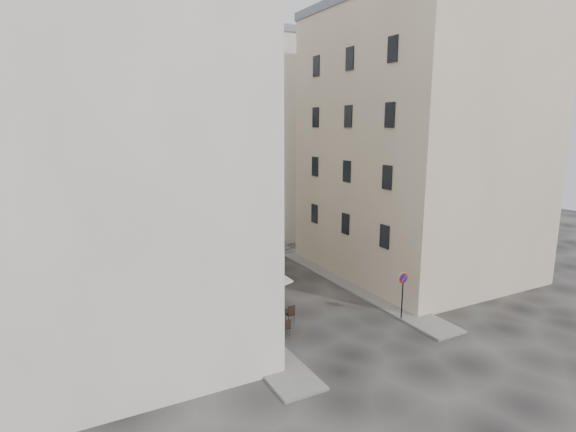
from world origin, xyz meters
TOP-DOWN VIEW (x-y plane):
  - ground at (0.00, 0.00)m, footprint 90.00×90.00m
  - sidewalk_left at (-4.50, 4.00)m, footprint 2.00×22.00m
  - sidewalk_right at (4.50, 3.00)m, footprint 2.00×18.00m
  - building_left at (-10.50, 3.00)m, footprint 12.20×16.20m
  - building_right at (10.50, 3.50)m, footprint 12.20×14.20m
  - building_back at (-1.00, 19.00)m, footprint 18.20×10.20m
  - cafe_storefront at (-4.32, 1.00)m, footprint 1.74×7.30m
  - stone_steps at (0.00, 12.57)m, footprint 9.00×3.15m
  - bollard_near at (-3.25, -1.00)m, footprint 0.12×0.12m
  - bollard_mid at (-3.25, 2.50)m, footprint 0.12×0.12m
  - bollard_far at (-3.25, 6.00)m, footprint 0.12×0.12m
  - no_parking_sign at (3.56, -3.23)m, footprint 0.62×0.10m
  - bistro_table_a at (-3.23, -1.85)m, footprint 1.19×0.56m
  - bistro_table_b at (-2.43, -0.61)m, footprint 1.39×0.65m
  - bistro_table_c at (-3.47, 1.04)m, footprint 1.13×0.53m
  - bistro_table_d at (-2.76, 3.10)m, footprint 1.24×0.58m
  - bistro_table_e at (-3.10, 5.26)m, footprint 1.38×0.65m
  - pedestrian at (-2.46, 2.58)m, footprint 0.60×0.41m

SIDE VIEW (x-z plane):
  - ground at x=0.00m, z-range 0.00..0.00m
  - sidewalk_left at x=-4.50m, z-range 0.00..0.12m
  - sidewalk_right at x=4.50m, z-range 0.00..0.12m
  - stone_steps at x=0.00m, z-range 0.00..0.80m
  - bistro_table_c at x=-3.47m, z-range 0.01..0.80m
  - bistro_table_a at x=-3.23m, z-range 0.01..0.85m
  - bistro_table_d at x=-2.76m, z-range 0.01..0.88m
  - bistro_table_e at x=-3.10m, z-range 0.01..0.98m
  - bistro_table_b at x=-2.43m, z-range 0.01..0.99m
  - bollard_near at x=-3.25m, z-range 0.04..1.02m
  - bollard_mid at x=-3.25m, z-range 0.04..1.02m
  - bollard_far at x=-3.25m, z-range 0.04..1.02m
  - pedestrian at x=-2.46m, z-range 0.00..1.59m
  - cafe_storefront at x=-4.32m, z-range 0.13..3.63m
  - no_parking_sign at x=3.56m, z-range 0.57..3.29m
  - building_right at x=10.50m, z-range 0.01..18.61m
  - building_back at x=-1.00m, z-range 0.01..18.61m
  - building_left at x=-10.50m, z-range 0.01..20.61m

